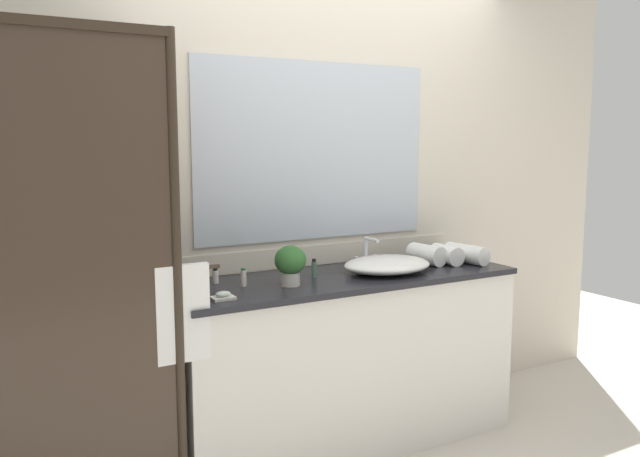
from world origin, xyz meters
name	(u,v)px	position (x,y,z in m)	size (l,w,h in m)	color
ground_plane	(345,443)	(0.00, 0.00, 0.00)	(8.00, 8.00, 0.00)	beige
wall_back_with_mirror	(313,191)	(0.00, 0.34, 1.30)	(4.40, 0.06, 2.60)	beige
vanity_cabinet	(344,360)	(0.00, 0.01, 0.45)	(1.80, 0.58, 0.90)	silver
shower_enclosure	(89,288)	(-1.27, -0.19, 1.02)	(1.20, 0.59, 2.00)	#2D2319
sink_basin	(387,265)	(0.22, -0.05, 0.94)	(0.47, 0.37, 0.08)	white
faucet	(367,257)	(0.22, 0.15, 0.95)	(0.17, 0.14, 0.16)	silver
potted_plant	(290,263)	(-0.35, -0.07, 1.01)	(0.15, 0.15, 0.19)	beige
soap_dish	(223,296)	(-0.72, -0.16, 0.91)	(0.10, 0.07, 0.04)	silver
amenity_bottle_body_wash	(215,276)	(-0.64, 0.15, 0.93)	(0.03, 0.03, 0.07)	white
amenity_bottle_conditioner	(314,269)	(-0.16, 0.04, 0.94)	(0.03, 0.03, 0.09)	#4C7056
amenity_bottle_lotion	(243,278)	(-0.55, 0.03, 0.94)	(0.03, 0.03, 0.09)	silver
rolled_towel_near_edge	(466,254)	(0.76, -0.04, 0.95)	(0.10, 0.10, 0.26)	white
rolled_towel_middle	(446,254)	(0.65, -0.01, 0.95)	(0.10, 0.10, 0.20)	white
rolled_towel_far_edge	(426,255)	(0.54, 0.03, 0.96)	(0.11, 0.11, 0.21)	white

